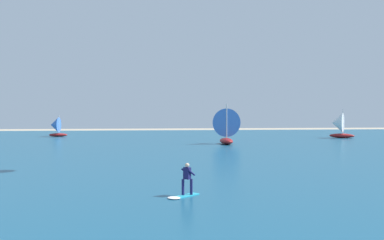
{
  "coord_description": "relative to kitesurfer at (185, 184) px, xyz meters",
  "views": [
    {
      "loc": [
        -2.72,
        -6.05,
        4.3
      ],
      "look_at": [
        -0.2,
        16.99,
        3.92
      ],
      "focal_mm": 39.11,
      "sensor_mm": 36.0,
      "label": 1
    }
  ],
  "objects": [
    {
      "name": "kitesurfer",
      "position": [
        0.0,
        0.0,
        0.0
      ],
      "size": [
        1.84,
        1.72,
        1.67
      ],
      "color": "#26B2CC",
      "rests_on": "ocean"
    },
    {
      "name": "sailboat_near_shore",
      "position": [
        -18.0,
        55.5,
        1.18
      ],
      "size": [
        3.38,
        2.88,
        3.9
      ],
      "color": "maroon",
      "rests_on": "ocean"
    },
    {
      "name": "sailboat_heeled_over",
      "position": [
        30.31,
        46.45,
        1.6
      ],
      "size": [
        4.34,
        3.98,
        4.82
      ],
      "color": "maroon",
      "rests_on": "ocean"
    },
    {
      "name": "ocean",
      "position": [
        0.81,
        36.22,
        -0.65
      ],
      "size": [
        160.0,
        90.0,
        0.1
      ],
      "primitive_type": "cube",
      "color": "navy",
      "rests_on": "ground"
    },
    {
      "name": "sailboat_center_horizon",
      "position": [
        8.81,
        35.2,
        1.87
      ],
      "size": [
        3.85,
        4.57,
        5.41
      ],
      "color": "maroon",
      "rests_on": "ocean"
    }
  ]
}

